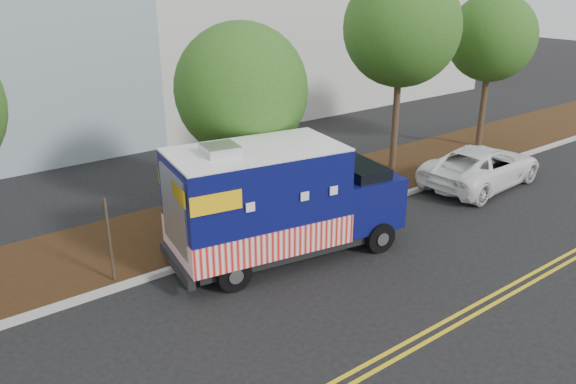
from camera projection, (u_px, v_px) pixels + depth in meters
ground at (293, 260)px, 15.58m from camera, size 120.00×120.00×0.00m
curb at (264, 239)px, 16.60m from camera, size 120.00×0.18×0.15m
mulch_strip at (227, 217)px, 18.15m from camera, size 120.00×4.00×0.15m
centerline_near at (417, 336)px, 12.28m from camera, size 120.00×0.10×0.01m
centerline_far at (426, 342)px, 12.09m from camera, size 120.00×0.10×0.01m
tree_b at (241, 90)px, 16.95m from camera, size 4.07×4.07×6.17m
tree_c at (402, 28)px, 20.54m from camera, size 4.33×4.33×7.72m
tree_d at (492, 38)px, 23.66m from camera, size 3.70×3.70×6.75m
sign_post at (110, 243)px, 13.86m from camera, size 0.06×0.06×2.40m
food_truck at (276, 205)px, 15.20m from camera, size 6.87×3.44×3.47m
white_car at (482, 166)px, 20.83m from camera, size 5.53×2.88×1.49m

